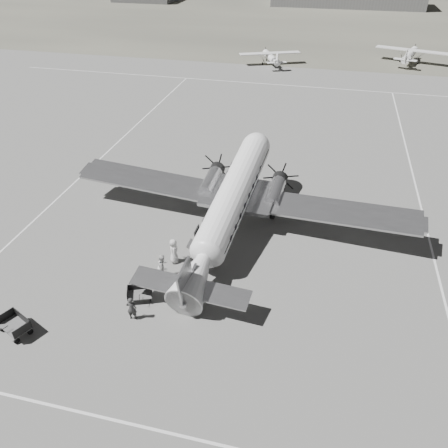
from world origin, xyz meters
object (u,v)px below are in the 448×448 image
at_px(baggage_cart_far, 15,326).
at_px(light_plane_right, 410,56).
at_px(ground_crew, 132,308).
at_px(light_plane_left, 270,58).
at_px(ramp_agent, 163,267).
at_px(baggage_cart_near, 140,294).
at_px(dc3_airliner, 230,205).
at_px(passenger, 174,251).

bearing_deg(baggage_cart_far, light_plane_right, 91.81).
bearing_deg(ground_crew, light_plane_left, -99.55).
bearing_deg(ramp_agent, baggage_cart_near, 170.90).
distance_m(light_plane_left, baggage_cart_near, 56.85).
distance_m(dc3_airliner, light_plane_left, 48.87).
distance_m(baggage_cart_near, baggage_cart_far, 7.16).
bearing_deg(light_plane_right, ground_crew, -92.60).
bearing_deg(dc3_airliner, baggage_cart_far, -123.52).
relative_size(dc3_airliner, ramp_agent, 14.46).
bearing_deg(light_plane_left, passenger, -111.84).
distance_m(baggage_cart_far, passenger, 10.56).
height_order(dc3_airliner, baggage_cart_near, dc3_airliner).
relative_size(dc3_airliner, baggage_cart_near, 16.86).
height_order(dc3_airliner, light_plane_left, dc3_airliner).
relative_size(light_plane_right, baggage_cart_far, 6.26).
bearing_deg(ramp_agent, light_plane_left, 9.00).
bearing_deg(ground_crew, ramp_agent, -108.04).
bearing_deg(baggage_cart_near, ramp_agent, 51.86).
xyz_separation_m(light_plane_right, baggage_cart_near, (-22.22, -63.28, -0.77)).
xyz_separation_m(light_plane_left, ground_crew, (0.52, -58.41, -0.25)).
xyz_separation_m(baggage_cart_near, passenger, (0.85, 4.03, 0.48)).
distance_m(dc3_airliner, light_plane_right, 58.10).
xyz_separation_m(baggage_cart_near, baggage_cart_far, (-5.86, -4.12, 0.08)).
relative_size(light_plane_right, ground_crew, 7.21).
bearing_deg(baggage_cart_near, light_plane_left, 69.21).
xyz_separation_m(light_plane_left, baggage_cart_far, (-5.50, -60.97, -0.54)).
relative_size(dc3_airliner, passenger, 14.50).
bearing_deg(light_plane_right, baggage_cart_near, -93.16).
xyz_separation_m(dc3_airliner, ground_crew, (-3.69, -9.74, -1.76)).
relative_size(ramp_agent, passenger, 1.00).
distance_m(ramp_agent, passenger, 1.73).
distance_m(dc3_airliner, ramp_agent, 6.87).
distance_m(baggage_cart_far, ground_crew, 6.55).
height_order(light_plane_left, baggage_cart_near, light_plane_left).
relative_size(baggage_cart_far, ramp_agent, 1.00).
bearing_deg(passenger, light_plane_right, -42.58).
height_order(baggage_cart_near, ramp_agent, ramp_agent).
xyz_separation_m(light_plane_right, passenger, (-21.37, -59.25, -0.29)).
height_order(dc3_airliner, passenger, dc3_airliner).
relative_size(dc3_airliner, ground_crew, 16.60).
xyz_separation_m(baggage_cart_near, ramp_agent, (0.70, 2.30, 0.48)).
bearing_deg(light_plane_left, baggage_cart_far, -118.30).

